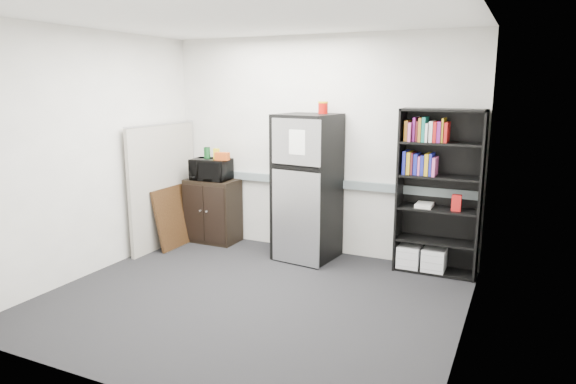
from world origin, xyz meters
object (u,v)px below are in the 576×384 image
(bookshelf, at_px, (437,189))
(microwave, at_px, (211,169))
(cubicle_partition, at_px, (164,185))
(cabinet, at_px, (213,211))
(refrigerator, at_px, (307,187))

(bookshelf, distance_m, microwave, 2.93)
(bookshelf, height_order, microwave, bookshelf)
(bookshelf, height_order, cubicle_partition, bookshelf)
(cabinet, xyz_separation_m, refrigerator, (1.42, -0.08, 0.45))
(microwave, bearing_deg, cubicle_partition, -144.40)
(cubicle_partition, relative_size, cabinet, 1.89)
(cubicle_partition, xyz_separation_m, refrigerator, (1.90, 0.34, 0.07))
(cubicle_partition, bearing_deg, bookshelf, 8.13)
(cabinet, bearing_deg, microwave, -90.00)
(microwave, bearing_deg, refrigerator, -7.31)
(cubicle_partition, xyz_separation_m, microwave, (0.48, 0.40, 0.18))
(microwave, bearing_deg, cabinet, 85.27)
(cabinet, relative_size, refrigerator, 0.48)
(bookshelf, xyz_separation_m, cubicle_partition, (-3.41, -0.49, -0.16))
(cabinet, bearing_deg, refrigerator, -3.22)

